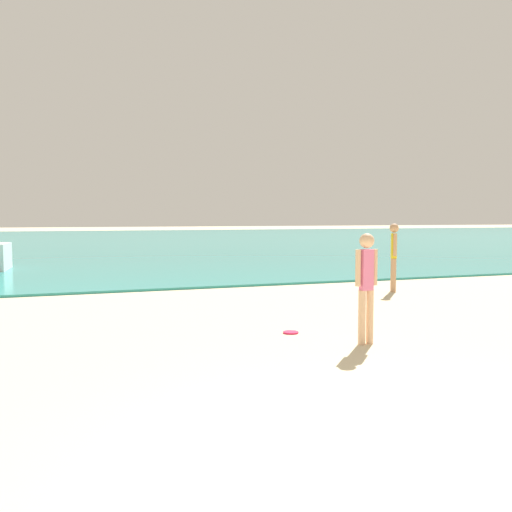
# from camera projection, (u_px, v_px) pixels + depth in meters

# --- Properties ---
(ground) EXTENTS (200.00, 200.00, 0.00)m
(ground) POSITION_uv_depth(u_px,v_px,m) (457.00, 493.00, 3.58)
(ground) COLOR beige
(water) EXTENTS (160.00, 60.00, 0.06)m
(water) POSITION_uv_depth(u_px,v_px,m) (82.00, 241.00, 41.43)
(water) COLOR teal
(water) RESTS_ON ground
(person_standing) EXTENTS (0.35, 0.20, 1.53)m
(person_standing) POSITION_uv_depth(u_px,v_px,m) (366.00, 281.00, 7.72)
(person_standing) COLOR #DDAD84
(person_standing) RESTS_ON ground
(frisbee) EXTENTS (0.23, 0.23, 0.03)m
(frisbee) POSITION_uv_depth(u_px,v_px,m) (291.00, 332.00, 8.51)
(frisbee) COLOR #E51E4C
(frisbee) RESTS_ON ground
(person_distant) EXTENTS (0.21, 0.34, 1.60)m
(person_distant) POSITION_uv_depth(u_px,v_px,m) (394.00, 253.00, 13.19)
(person_distant) COLOR tan
(person_distant) RESTS_ON ground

